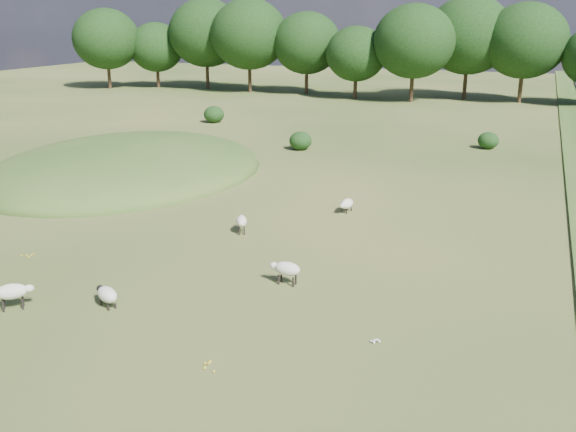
# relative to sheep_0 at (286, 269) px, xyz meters

# --- Properties ---
(ground) EXTENTS (160.00, 160.00, 0.00)m
(ground) POSITION_rel_sheep_0_xyz_m (-3.81, 20.81, -0.60)
(ground) COLOR #2B4A17
(ground) RESTS_ON ground
(mound) EXTENTS (16.00, 20.00, 4.00)m
(mound) POSITION_rel_sheep_0_xyz_m (-15.81, 12.81, -0.60)
(mound) COLOR #33561E
(mound) RESTS_ON ground
(treeline) EXTENTS (96.28, 14.66, 11.70)m
(treeline) POSITION_rel_sheep_0_xyz_m (-4.87, 56.24, 5.96)
(treeline) COLOR black
(treeline) RESTS_ON ground
(shrubs) EXTENTS (26.20, 10.72, 1.52)m
(shrubs) POSITION_rel_sheep_0_xyz_m (-10.28, 28.65, 0.10)
(shrubs) COLOR black
(shrubs) RESTS_ON ground
(sheep_0) EXTENTS (1.20, 0.56, 0.86)m
(sheep_0) POSITION_rel_sheep_0_xyz_m (0.00, 0.00, 0.00)
(sheep_0) COLOR beige
(sheep_0) RESTS_ON ground
(sheep_1) EXTENTS (0.82, 1.12, 0.79)m
(sheep_1) POSITION_rel_sheep_0_xyz_m (-4.00, 4.67, -0.05)
(sheep_1) COLOR beige
(sheep_1) RESTS_ON ground
(sheep_2) EXTENTS (0.65, 1.21, 0.68)m
(sheep_2) POSITION_rel_sheep_0_xyz_m (-0.51, 9.46, -0.17)
(sheep_2) COLOR beige
(sheep_2) RESTS_ON ground
(sheep_3) EXTENTS (1.23, 0.94, 0.69)m
(sheep_3) POSITION_rel_sheep_0_xyz_m (-4.91, -3.92, -0.16)
(sheep_3) COLOR beige
(sheep_3) RESTS_ON ground
(sheep_4) EXTENTS (1.19, 1.09, 0.89)m
(sheep_4) POSITION_rel_sheep_0_xyz_m (-7.67, -5.22, 0.02)
(sheep_4) COLOR beige
(sheep_4) RESTS_ON ground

